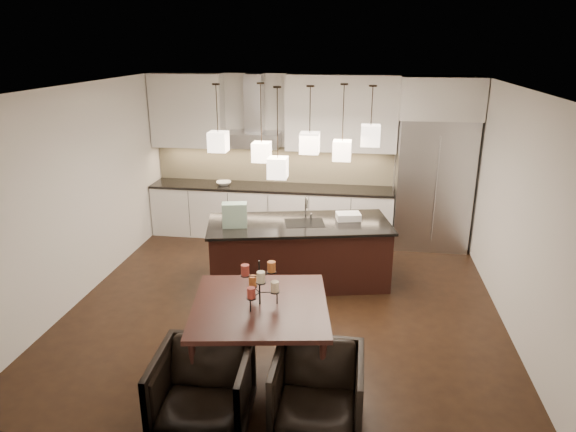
# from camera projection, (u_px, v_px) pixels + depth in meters

# --- Properties ---
(floor) EXTENTS (5.50, 5.50, 0.02)m
(floor) POSITION_uv_depth(u_px,v_px,m) (286.00, 303.00, 6.87)
(floor) COLOR black
(floor) RESTS_ON ground
(ceiling) EXTENTS (5.50, 5.50, 0.02)m
(ceiling) POSITION_uv_depth(u_px,v_px,m) (286.00, 86.00, 5.96)
(ceiling) COLOR white
(ceiling) RESTS_ON wall_back
(wall_back) EXTENTS (5.50, 0.02, 2.80)m
(wall_back) POSITION_uv_depth(u_px,v_px,m) (309.00, 156.00, 9.00)
(wall_back) COLOR silver
(wall_back) RESTS_ON ground
(wall_front) EXTENTS (5.50, 0.02, 2.80)m
(wall_front) POSITION_uv_depth(u_px,v_px,m) (231.00, 311.00, 3.83)
(wall_front) COLOR silver
(wall_front) RESTS_ON ground
(wall_left) EXTENTS (0.02, 5.50, 2.80)m
(wall_left) POSITION_uv_depth(u_px,v_px,m) (80.00, 193.00, 6.79)
(wall_left) COLOR silver
(wall_left) RESTS_ON ground
(wall_right) EXTENTS (0.02, 5.50, 2.80)m
(wall_right) POSITION_uv_depth(u_px,v_px,m) (517.00, 212.00, 6.04)
(wall_right) COLOR silver
(wall_right) RESTS_ON ground
(refrigerator) EXTENTS (1.20, 0.72, 2.15)m
(refrigerator) POSITION_uv_depth(u_px,v_px,m) (433.00, 184.00, 8.46)
(refrigerator) COLOR #B7B7BA
(refrigerator) RESTS_ON floor
(fridge_panel) EXTENTS (1.26, 0.72, 0.65)m
(fridge_panel) POSITION_uv_depth(u_px,v_px,m) (441.00, 98.00, 8.01)
(fridge_panel) COLOR silver
(fridge_panel) RESTS_ON refrigerator
(lower_cabinets) EXTENTS (4.21, 0.62, 0.88)m
(lower_cabinets) POSITION_uv_depth(u_px,v_px,m) (271.00, 212.00, 9.08)
(lower_cabinets) COLOR silver
(lower_cabinets) RESTS_ON floor
(countertop) EXTENTS (4.21, 0.66, 0.04)m
(countertop) POSITION_uv_depth(u_px,v_px,m) (271.00, 187.00, 8.94)
(countertop) COLOR black
(countertop) RESTS_ON lower_cabinets
(backsplash) EXTENTS (4.21, 0.02, 0.63)m
(backsplash) POSITION_uv_depth(u_px,v_px,m) (274.00, 165.00, 9.11)
(backsplash) COLOR beige
(backsplash) RESTS_ON countertop
(upper_cab_left) EXTENTS (1.25, 0.35, 1.25)m
(upper_cab_left) POSITION_uv_depth(u_px,v_px,m) (187.00, 111.00, 8.86)
(upper_cab_left) COLOR silver
(upper_cab_left) RESTS_ON wall_back
(upper_cab_right) EXTENTS (1.85, 0.35, 1.25)m
(upper_cab_right) POSITION_uv_depth(u_px,v_px,m) (341.00, 114.00, 8.50)
(upper_cab_right) COLOR silver
(upper_cab_right) RESTS_ON wall_back
(hood_canopy) EXTENTS (0.90, 0.52, 0.24)m
(hood_canopy) POSITION_uv_depth(u_px,v_px,m) (254.00, 139.00, 8.76)
(hood_canopy) COLOR #B7B7BA
(hood_canopy) RESTS_ON wall_back
(hood_chimney) EXTENTS (0.30, 0.28, 0.96)m
(hood_chimney) POSITION_uv_depth(u_px,v_px,m) (254.00, 103.00, 8.67)
(hood_chimney) COLOR #B7B7BA
(hood_chimney) RESTS_ON hood_canopy
(fruit_bowl) EXTENTS (0.32, 0.32, 0.06)m
(fruit_bowl) POSITION_uv_depth(u_px,v_px,m) (224.00, 183.00, 8.98)
(fruit_bowl) COLOR silver
(fruit_bowl) RESTS_ON countertop
(island_body) EXTENTS (2.61, 1.49, 0.86)m
(island_body) POSITION_uv_depth(u_px,v_px,m) (299.00, 254.00, 7.32)
(island_body) COLOR black
(island_body) RESTS_ON floor
(island_top) EXTENTS (2.70, 1.58, 0.04)m
(island_top) POSITION_uv_depth(u_px,v_px,m) (299.00, 224.00, 7.17)
(island_top) COLOR black
(island_top) RESTS_ON island_body
(faucet) EXTENTS (0.15, 0.25, 0.37)m
(faucet) POSITION_uv_depth(u_px,v_px,m) (306.00, 208.00, 7.21)
(faucet) COLOR silver
(faucet) RESTS_ON island_top
(tote_bag) EXTENTS (0.36, 0.24, 0.33)m
(tote_bag) POSITION_uv_depth(u_px,v_px,m) (235.00, 215.00, 6.97)
(tote_bag) COLOR #256536
(tote_bag) RESTS_ON island_top
(food_container) EXTENTS (0.38, 0.30, 0.10)m
(food_container) POSITION_uv_depth(u_px,v_px,m) (348.00, 216.00, 7.28)
(food_container) COLOR silver
(food_container) RESTS_ON island_top
(dining_table) EXTENTS (1.54, 1.54, 0.81)m
(dining_table) POSITION_uv_depth(u_px,v_px,m) (261.00, 339.00, 5.28)
(dining_table) COLOR black
(dining_table) RESTS_ON floor
(candelabra) EXTENTS (0.44, 0.44, 0.47)m
(candelabra) POSITION_uv_depth(u_px,v_px,m) (259.00, 283.00, 5.07)
(candelabra) COLOR black
(candelabra) RESTS_ON dining_table
(candle_a) EXTENTS (0.09, 0.09, 0.11)m
(candle_a) POSITION_uv_depth(u_px,v_px,m) (275.00, 287.00, 5.09)
(candle_a) COLOR beige
(candle_a) RESTS_ON candelabra
(candle_b) EXTENTS (0.09, 0.09, 0.11)m
(candle_b) POSITION_uv_depth(u_px,v_px,m) (253.00, 281.00, 5.21)
(candle_b) COLOR #C1672E
(candle_b) RESTS_ON candelabra
(candle_c) EXTENTS (0.09, 0.09, 0.11)m
(candle_c) POSITION_uv_depth(u_px,v_px,m) (251.00, 293.00, 4.96)
(candle_c) COLOR #9A342B
(candle_c) RESTS_ON candelabra
(candle_d) EXTENTS (0.09, 0.09, 0.11)m
(candle_d) POSITION_uv_depth(u_px,v_px,m) (271.00, 267.00, 5.12)
(candle_d) COLOR #C1672E
(candle_d) RESTS_ON candelabra
(candle_e) EXTENTS (0.09, 0.09, 0.11)m
(candle_e) POSITION_uv_depth(u_px,v_px,m) (245.00, 270.00, 5.05)
(candle_e) COLOR #9A342B
(candle_e) RESTS_ON candelabra
(candle_f) EXTENTS (0.09, 0.09, 0.11)m
(candle_f) POSITION_uv_depth(u_px,v_px,m) (261.00, 277.00, 4.90)
(candle_f) COLOR beige
(candle_f) RESTS_ON candelabra
(armchair_left) EXTENTS (0.86, 0.89, 0.77)m
(armchair_left) POSITION_uv_depth(u_px,v_px,m) (203.00, 391.00, 4.51)
(armchair_left) COLOR black
(armchair_left) RESTS_ON floor
(armchair_right) EXTENTS (0.79, 0.81, 0.74)m
(armchair_right) POSITION_uv_depth(u_px,v_px,m) (317.00, 392.00, 4.53)
(armchair_right) COLOR black
(armchair_right) RESTS_ON floor
(pendant_a) EXTENTS (0.24, 0.24, 0.26)m
(pendant_a) POSITION_uv_depth(u_px,v_px,m) (218.00, 142.00, 6.77)
(pendant_a) COLOR #FDE4C7
(pendant_a) RESTS_ON ceiling
(pendant_b) EXTENTS (0.24, 0.24, 0.26)m
(pendant_b) POSITION_uv_depth(u_px,v_px,m) (262.00, 152.00, 6.98)
(pendant_b) COLOR #FDE4C7
(pendant_b) RESTS_ON ceiling
(pendant_c) EXTENTS (0.24, 0.24, 0.26)m
(pendant_c) POSITION_uv_depth(u_px,v_px,m) (310.00, 143.00, 6.48)
(pendant_c) COLOR #FDE4C7
(pendant_c) RESTS_ON ceiling
(pendant_d) EXTENTS (0.24, 0.24, 0.26)m
(pendant_d) POSITION_uv_depth(u_px,v_px,m) (342.00, 150.00, 6.81)
(pendant_d) COLOR #FDE4C7
(pendant_d) RESTS_ON ceiling
(pendant_e) EXTENTS (0.24, 0.24, 0.26)m
(pendant_e) POSITION_uv_depth(u_px,v_px,m) (370.00, 135.00, 6.49)
(pendant_e) COLOR #FDE4C7
(pendant_e) RESTS_ON ceiling
(pendant_f) EXTENTS (0.24, 0.24, 0.26)m
(pendant_f) POSITION_uv_depth(u_px,v_px,m) (278.00, 168.00, 6.45)
(pendant_f) COLOR #FDE4C7
(pendant_f) RESTS_ON ceiling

